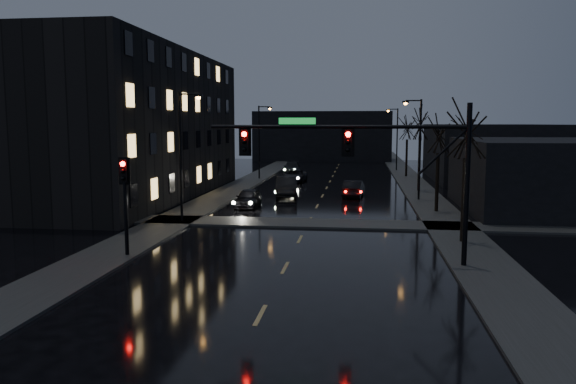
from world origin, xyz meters
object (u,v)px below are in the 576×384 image
(oncoming_car_b, at_px, (287,187))
(oncoming_car_d, at_px, (292,168))
(oncoming_car_a, at_px, (248,198))
(lead_car, at_px, (353,189))
(oncoming_car_c, at_px, (294,176))

(oncoming_car_b, bearing_deg, oncoming_car_d, 89.42)
(oncoming_car_b, distance_m, oncoming_car_d, 21.53)
(oncoming_car_a, relative_size, lead_car, 0.95)
(oncoming_car_b, height_order, oncoming_car_d, oncoming_car_b)
(oncoming_car_a, relative_size, oncoming_car_b, 0.81)
(oncoming_car_b, relative_size, oncoming_car_d, 1.01)
(lead_car, bearing_deg, oncoming_car_d, -64.06)
(oncoming_car_a, relative_size, oncoming_car_d, 0.82)
(oncoming_car_a, relative_size, oncoming_car_c, 0.85)
(oncoming_car_d, bearing_deg, oncoming_car_b, -90.09)
(oncoming_car_c, bearing_deg, lead_car, -57.71)
(oncoming_car_a, height_order, lead_car, lead_car)
(oncoming_car_c, xyz_separation_m, oncoming_car_d, (-1.47, 9.85, 0.06))
(oncoming_car_a, distance_m, lead_car, 10.25)
(oncoming_car_c, height_order, lead_car, lead_car)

